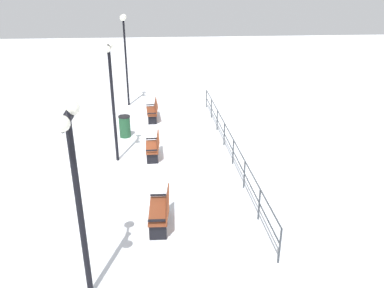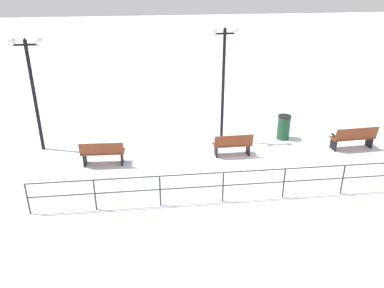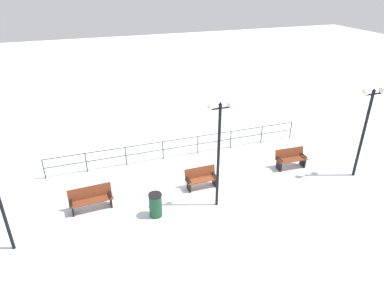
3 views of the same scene
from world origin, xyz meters
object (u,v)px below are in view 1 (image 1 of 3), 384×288
object	(u,v)px
lamppost_near	(125,40)
lamppost_far	(74,170)
lamppost_middle	(112,86)
bench_second	(154,146)
bench_third	(161,210)
bench_nearest	(153,110)
trash_bin	(125,126)

from	to	relation	value
lamppost_near	lamppost_far	size ratio (longest dim) A/B	1.17
lamppost_near	lamppost_far	bearing A→B (deg)	90.00
lamppost_middle	bench_second	bearing A→B (deg)	-174.02
bench_third	lamppost_near	bearing A→B (deg)	-79.78
bench_nearest	bench_third	distance (m)	9.21
bench_nearest	lamppost_far	size ratio (longest dim) A/B	0.41
bench_second	trash_bin	xyz separation A→B (m)	(1.27, -2.32, 0.04)
bench_nearest	bench_second	xyz separation A→B (m)	(-0.02, 4.61, -0.03)
lamppost_far	trash_bin	size ratio (longest dim) A/B	4.29
bench_nearest	lamppost_middle	xyz separation A→B (m)	(1.39, 4.75, 2.43)
bench_nearest	lamppost_near	xyz separation A→B (m)	(1.39, -2.70, 3.11)
bench_nearest	lamppost_near	distance (m)	4.34
bench_third	bench_second	bearing A→B (deg)	-85.13
bench_second	lamppost_middle	xyz separation A→B (m)	(1.40, 0.15, 2.46)
lamppost_near	trash_bin	world-z (taller)	lamppost_near
lamppost_far	bench_second	bearing A→B (deg)	-101.37
bench_third	lamppost_near	size ratio (longest dim) A/B	0.31
bench_second	lamppost_middle	bearing A→B (deg)	5.12
trash_bin	bench_nearest	bearing A→B (deg)	-118.74
lamppost_middle	lamppost_far	xyz separation A→B (m)	(-0.00, 6.83, 0.06)
bench_second	lamppost_near	xyz separation A→B (m)	(1.40, -7.30, 3.14)
lamppost_near	lamppost_far	distance (m)	14.29
bench_nearest	lamppost_far	world-z (taller)	lamppost_far
lamppost_middle	lamppost_far	distance (m)	6.83
bench_nearest	trash_bin	xyz separation A→B (m)	(1.25, 2.29, 0.01)
lamppost_middle	trash_bin	size ratio (longest dim) A/B	4.49
bench_nearest	lamppost_middle	world-z (taller)	lamppost_middle
bench_third	lamppost_near	distance (m)	12.41
bench_third	lamppost_middle	world-z (taller)	lamppost_middle
bench_second	lamppost_middle	distance (m)	2.84
lamppost_middle	lamppost_far	world-z (taller)	lamppost_middle
bench_nearest	bench_second	world-z (taller)	bench_nearest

